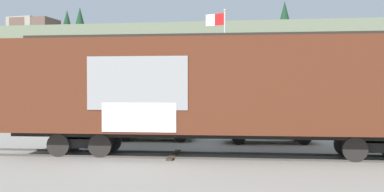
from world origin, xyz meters
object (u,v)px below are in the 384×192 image
Objects in this scene: flagpole at (221,51)px; parked_car_green at (155,124)px; parked_car_silver at (268,127)px; freight_car at (224,88)px.

parked_car_green is (-2.86, -7.85, -4.41)m from flagpole.
flagpole reaches higher than parked_car_silver.
flagpole is 9.45m from parked_car_green.
freight_car is at bearing -85.00° from flagpole.
flagpole is at bearing 69.97° from parked_car_green.
parked_car_silver is at bearing 68.62° from freight_car.
flagpole is at bearing 95.00° from freight_car.
freight_car is 3.65× the size of parked_car_silver.
parked_car_silver is (5.83, -0.24, -0.06)m from parked_car_green.
freight_car is 2.14× the size of flagpole.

